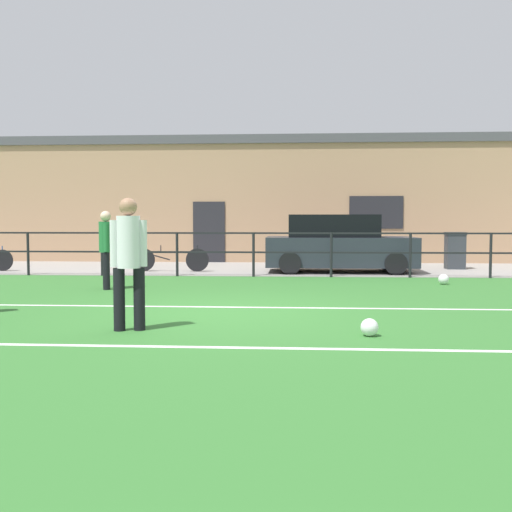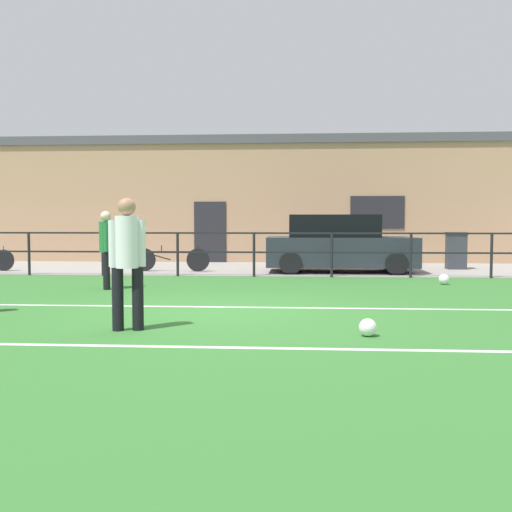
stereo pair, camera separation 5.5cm
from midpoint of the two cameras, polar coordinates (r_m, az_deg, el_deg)
name	(u,v)px [view 1 (the left image)]	position (r m, az deg, el deg)	size (l,w,h in m)	color
ground	(227,313)	(9.49, -2.95, -5.50)	(60.00, 44.00, 0.04)	#33702D
field_line_touchline	(231,307)	(10.01, -2.59, -4.91)	(36.00, 0.11, 0.00)	white
field_line_hash	(201,347)	(6.92, -5.53, -8.68)	(36.00, 0.11, 0.00)	white
pavement_strip	(259,268)	(17.90, 0.23, -1.20)	(48.00, 5.00, 0.02)	gray
perimeter_fence	(253,248)	(15.36, -0.35, 0.79)	(36.07, 0.07, 1.15)	black
clubhouse_facade	(265,200)	(21.55, 0.84, 5.39)	(28.00, 2.56, 4.37)	tan
player_striker	(106,245)	(12.94, -14.30, 1.04)	(0.29, 0.43, 1.65)	black
player_winger	(129,256)	(7.98, -12.29, 0.04)	(0.47, 0.31, 1.75)	black
soccer_ball_match	(444,279)	(14.18, 17.43, -2.13)	(0.24, 0.24, 0.24)	white
soccer_ball_spare	(369,327)	(7.63, 10.62, -6.73)	(0.22, 0.22, 0.22)	white
spectator_child	(121,245)	(19.13, -12.93, 0.99)	(0.32, 0.20, 1.15)	#232D4C
parked_car_red	(338,245)	(16.72, 7.80, 1.06)	(4.10, 1.86, 1.59)	#282D38
bicycle_parked_0	(170,259)	(16.92, -8.32, -0.33)	(2.18, 0.04, 0.74)	black
trash_bin_0	(455,250)	(18.54, 18.45, 0.51)	(0.56, 0.48, 1.09)	#33383D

